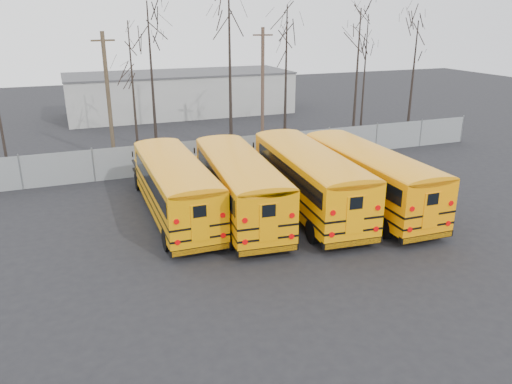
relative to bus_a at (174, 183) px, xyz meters
name	(u,v)px	position (x,y,z in m)	size (l,w,h in m)	color
ground	(301,239)	(4.68, -4.60, -1.82)	(120.00, 120.00, 0.00)	black
fence	(221,153)	(4.68, 7.40, -0.82)	(40.00, 0.04, 2.00)	gray
distant_building	(180,94)	(6.68, 27.40, 0.18)	(22.00, 8.00, 4.00)	#AAAAA5
bus_a	(174,183)	(0.00, 0.00, 0.00)	(2.65, 11.13, 3.11)	black
bus_b	(238,180)	(2.97, -0.95, 0.06)	(3.71, 11.62, 3.20)	black
bus_c	(307,174)	(6.49, -1.46, 0.12)	(3.70, 12.02, 3.32)	black
bus_d	(367,173)	(9.51, -2.21, 0.07)	(2.93, 11.61, 3.23)	black
utility_pole_left	(108,97)	(-1.72, 11.56, 2.58)	(1.52, 0.37, 8.57)	#483A29
utility_pole_right	(263,84)	(10.24, 13.90, 2.64)	(1.54, 0.41, 8.68)	#4C382B
tree_2	(134,99)	(-0.42, 8.96, 2.80)	(0.26, 0.26, 9.23)	black
tree_3	(152,79)	(1.54, 13.39, 3.41)	(0.26, 0.26, 10.46)	black
tree_4	(230,65)	(6.87, 11.81, 4.37)	(0.26, 0.26, 12.39)	black
tree_5	(286,75)	(11.85, 13.06, 3.32)	(0.26, 0.26, 10.27)	black
tree_6	(356,80)	(15.72, 9.08, 3.19)	(0.26, 0.26, 10.01)	black
tree_7	(364,79)	(17.80, 11.28, 2.98)	(0.26, 0.26, 9.61)	black
tree_8	(412,80)	(21.97, 10.65, 2.75)	(0.26, 0.26, 9.15)	black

